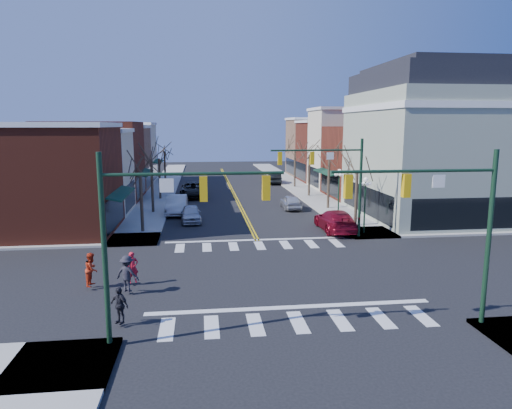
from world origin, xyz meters
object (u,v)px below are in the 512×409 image
object	(u,v)px
car_right_near	(335,220)
pedestrian_red_b	(92,269)
car_left_far	(193,190)
pedestrian_dark_a	(119,305)
car_left_near	(191,214)
lamppost_corner	(365,196)
car_right_mid	(291,202)
pedestrian_dark_b	(127,274)
car_right_far	(274,178)
pedestrian_red_a	(133,267)
car_left_mid	(177,205)
lamppost_midblock	(339,184)
victorian_corner	(434,142)

from	to	relation	value
car_right_near	pedestrian_red_b	distance (m)	19.21
car_left_far	pedestrian_red_b	bearing A→B (deg)	-98.48
pedestrian_red_b	pedestrian_dark_a	bearing A→B (deg)	-149.28
car_left_near	car_left_far	distance (m)	13.70
lamppost_corner	pedestrian_red_b	world-z (taller)	lamppost_corner
car_right_mid	pedestrian_dark_a	world-z (taller)	pedestrian_dark_a
pedestrian_dark_a	pedestrian_dark_b	distance (m)	3.67
lamppost_corner	car_right_far	size ratio (longest dim) A/B	0.91
pedestrian_red_a	pedestrian_red_b	distance (m)	1.99
car_left_near	pedestrian_dark_a	bearing A→B (deg)	-100.01
lamppost_corner	car_left_mid	size ratio (longest dim) A/B	0.84
car_left_far	pedestrian_dark_b	xyz separation A→B (m)	(-2.74, -30.37, 0.20)
lamppost_corner	car_right_mid	bearing A→B (deg)	106.89
lamppost_corner	pedestrian_dark_a	size ratio (longest dim) A/B	2.82
lamppost_corner	lamppost_midblock	size ratio (longest dim) A/B	1.00
car_left_near	car_left_far	world-z (taller)	car_left_far
car_left_near	car_right_near	size ratio (longest dim) A/B	0.73
pedestrian_dark_a	pedestrian_dark_b	size ratio (longest dim) A/B	0.86
lamppost_midblock	car_right_mid	world-z (taller)	lamppost_midblock
pedestrian_red_a	pedestrian_red_b	xyz separation A→B (m)	(-1.98, -0.20, 0.05)
lamppost_midblock	car_left_far	distance (m)	18.74
car_left_mid	car_right_far	world-z (taller)	car_left_mid
victorian_corner	car_left_mid	bearing A→B (deg)	170.22
lamppost_corner	pedestrian_red_a	size ratio (longest dim) A/B	2.70
car_right_near	pedestrian_red_a	xyz separation A→B (m)	(-13.86, -10.67, 0.13)
pedestrian_dark_a	car_left_near	bearing A→B (deg)	118.35
victorian_corner	car_left_near	size ratio (longest dim) A/B	3.45
pedestrian_dark_a	car_right_mid	bearing A→B (deg)	99.78
car_right_far	pedestrian_dark_a	world-z (taller)	pedestrian_dark_a
car_left_far	pedestrian_dark_a	xyz separation A→B (m)	(-2.50, -34.03, 0.07)
lamppost_corner	pedestrian_dark_a	distance (m)	21.12
car_right_near	pedestrian_dark_b	world-z (taller)	pedestrian_dark_b
car_right_near	car_right_far	xyz separation A→B (m)	(0.00, 29.46, -0.04)
lamppost_midblock	pedestrian_dark_a	distance (m)	25.94
victorian_corner	car_left_far	size ratio (longest dim) A/B	2.34
lamppost_corner	car_right_mid	distance (m)	11.84
lamppost_corner	victorian_corner	bearing A→B (deg)	35.86
lamppost_corner	pedestrian_dark_a	world-z (taller)	lamppost_corner
victorian_corner	pedestrian_red_b	world-z (taller)	victorian_corner
victorian_corner	car_right_near	distance (m)	12.54
car_right_mid	pedestrian_dark_a	size ratio (longest dim) A/B	2.72
lamppost_corner	pedestrian_red_b	bearing A→B (deg)	-151.75
car_left_near	pedestrian_dark_b	size ratio (longest dim) A/B	2.31
lamppost_midblock	pedestrian_red_a	xyz separation A→B (m)	(-15.66, -15.78, -2.01)
car_left_far	car_right_near	world-z (taller)	car_left_far
pedestrian_dark_a	car_left_far	bearing A→B (deg)	121.16
lamppost_corner	car_left_mid	world-z (taller)	lamppost_corner
lamppost_midblock	car_right_far	bearing A→B (deg)	94.23
lamppost_corner	pedestrian_dark_b	distance (m)	19.04
car_left_near	car_left_mid	bearing A→B (deg)	107.13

